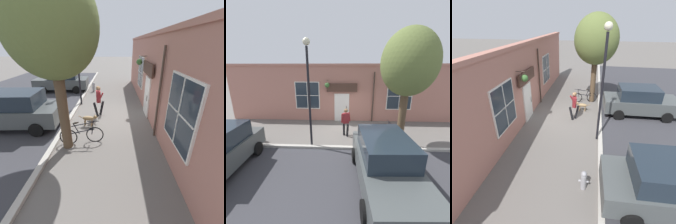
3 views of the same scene
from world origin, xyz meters
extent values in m
plane|color=#66605B|center=(0.00, 0.00, 0.00)|extent=(90.00, 90.00, 0.00)
cube|color=#B2ADA3|center=(2.00, 0.00, 0.06)|extent=(0.20, 28.00, 0.12)
cube|color=#B27566|center=(-2.35, 0.00, 2.02)|extent=(0.30, 18.00, 4.05)
cube|color=#B27566|center=(-2.35, 0.00, 4.13)|extent=(0.42, 18.00, 0.16)
cube|color=white|center=(-2.18, -0.44, 1.05)|extent=(0.10, 1.10, 2.10)
cube|color=#232D38|center=(-2.15, -0.44, 1.00)|extent=(0.03, 0.90, 1.90)
cylinder|color=#47382D|center=(-2.09, -0.09, 1.05)|extent=(0.03, 0.03, 0.30)
cube|color=#4C3328|center=(-2.08, -0.44, 2.55)|extent=(0.08, 2.20, 0.60)
cylinder|color=#47382D|center=(-2.12, 1.84, 1.82)|extent=(0.09, 0.09, 3.64)
cylinder|color=#47382D|center=(-1.96, -1.47, 3.07)|extent=(0.44, 0.04, 0.04)
cylinder|color=#47382D|center=(-1.78, -1.47, 2.89)|extent=(0.01, 0.01, 0.34)
cone|color=#2D2823|center=(-1.78, -1.47, 2.67)|extent=(0.32, 0.32, 0.18)
sphere|color=#3D6B33|center=(-1.78, -1.47, 2.76)|extent=(0.34, 0.34, 0.34)
cube|color=white|center=(-2.18, -3.00, 1.95)|extent=(0.08, 1.82, 2.02)
cube|color=#232D38|center=(-2.15, -3.00, 1.95)|extent=(0.03, 1.70, 1.90)
cube|color=white|center=(-2.13, -3.00, 1.95)|extent=(0.04, 0.04, 1.90)
cube|color=white|center=(-2.13, -3.00, 1.95)|extent=(0.04, 1.70, 0.04)
cube|color=white|center=(-2.18, 3.73, 1.95)|extent=(0.08, 1.82, 2.02)
cube|color=#232D38|center=(-2.15, 3.73, 1.95)|extent=(0.03, 1.70, 1.90)
cube|color=white|center=(-2.13, 3.73, 1.95)|extent=(0.04, 0.04, 1.90)
cube|color=white|center=(-2.13, 3.73, 1.95)|extent=(0.04, 1.70, 0.04)
cylinder|color=black|center=(0.34, -0.25, 0.41)|extent=(0.31, 0.18, 0.82)
cylinder|color=black|center=(0.64, -0.04, 0.41)|extent=(0.31, 0.18, 0.82)
cube|color=maroon|center=(0.49, -0.14, 1.11)|extent=(0.27, 0.37, 0.59)
sphere|color=#936B4C|center=(0.47, -0.15, 1.56)|extent=(0.22, 0.22, 0.22)
sphere|color=brown|center=(0.50, -0.14, 1.58)|extent=(0.21, 0.21, 0.21)
cylinder|color=maroon|center=(0.57, -0.36, 1.13)|extent=(0.17, 0.11, 0.57)
cylinder|color=maroon|center=(0.35, 0.07, 1.15)|extent=(0.34, 0.14, 0.52)
ellipsoid|color=#997A51|center=(0.90, 1.01, 0.40)|extent=(0.59, 0.29, 0.21)
cylinder|color=#997A51|center=(0.72, 0.95, 0.15)|extent=(0.06, 0.06, 0.30)
cylinder|color=#997A51|center=(0.73, 1.09, 0.15)|extent=(0.06, 0.06, 0.30)
cylinder|color=#997A51|center=(1.06, 0.92, 0.15)|extent=(0.06, 0.06, 0.30)
cylinder|color=#997A51|center=(1.07, 1.06, 0.15)|extent=(0.06, 0.06, 0.30)
sphere|color=#997A51|center=(0.55, 1.04, 0.48)|extent=(0.18, 0.18, 0.18)
cone|color=#997A51|center=(0.44, 1.05, 0.46)|extent=(0.11, 0.10, 0.09)
cone|color=#997A51|center=(0.56, 0.99, 0.56)|extent=(0.06, 0.06, 0.07)
cone|color=#997A51|center=(0.57, 1.09, 0.56)|extent=(0.06, 0.06, 0.07)
cylinder|color=#997A51|center=(1.26, 0.97, 0.45)|extent=(0.21, 0.06, 0.14)
cylinder|color=brown|center=(1.43, 2.67, 1.59)|extent=(0.36, 0.36, 3.17)
ellipsoid|color=olive|center=(1.43, 2.67, 4.14)|extent=(2.76, 2.49, 3.04)
sphere|color=olive|center=(1.53, 2.64, 3.65)|extent=(1.87, 1.87, 1.87)
torus|color=black|center=(0.41, 2.34, 0.33)|extent=(0.71, 0.07, 0.70)
torus|color=black|center=(1.43, 2.53, 0.33)|extent=(0.71, 0.07, 0.70)
cylinder|color=black|center=(0.92, 2.44, 0.53)|extent=(0.98, 0.22, 0.18)
cylinder|color=black|center=(1.10, 2.47, 0.67)|extent=(0.22, 0.07, 0.48)
cylinder|color=black|center=(0.87, 2.43, 0.85)|extent=(0.82, 0.18, 0.15)
cylinder|color=black|center=(0.49, 2.36, 0.65)|extent=(0.12, 0.06, 0.58)
cylinder|color=black|center=(0.45, 2.35, 0.95)|extent=(0.46, 0.05, 0.03)
ellipsoid|color=black|center=(1.10, 2.47, 0.93)|extent=(0.26, 0.14, 0.09)
cube|color=#474C4C|center=(4.09, -5.06, 0.69)|extent=(4.37, 1.94, 0.76)
cube|color=#1E2833|center=(3.88, -5.07, 1.41)|extent=(2.30, 1.64, 0.68)
cylinder|color=black|center=(5.39, -4.13, 0.31)|extent=(0.63, 0.21, 0.62)
cylinder|color=black|center=(5.46, -5.89, 0.31)|extent=(0.63, 0.21, 0.62)
cylinder|color=black|center=(2.72, -4.24, 0.31)|extent=(0.63, 0.21, 0.62)
cylinder|color=black|center=(2.80, -6.00, 0.31)|extent=(0.63, 0.21, 0.62)
cube|color=#474C4C|center=(4.36, 1.17, 0.69)|extent=(4.37, 1.94, 0.76)
cube|color=#1E2833|center=(4.14, 1.16, 1.41)|extent=(2.30, 1.64, 0.68)
cylinder|color=black|center=(5.73, 0.34, 0.31)|extent=(0.63, 0.21, 0.62)
cylinder|color=black|center=(2.99, 1.99, 0.31)|extent=(0.63, 0.21, 0.62)
cylinder|color=black|center=(3.06, 0.23, 0.31)|extent=(0.63, 0.21, 0.62)
cylinder|color=black|center=(1.84, -1.90, 2.41)|extent=(0.11, 0.11, 4.83)
sphere|color=beige|center=(1.84, -1.90, 5.01)|extent=(0.32, 0.32, 0.32)
cylinder|color=#99999E|center=(1.39, -4.89, 0.31)|extent=(0.20, 0.20, 0.62)
sphere|color=#99999E|center=(1.39, -4.89, 0.67)|extent=(0.20, 0.20, 0.20)
cylinder|color=#99999E|center=(1.51, -4.89, 0.34)|extent=(0.10, 0.07, 0.07)
cylinder|color=#99999E|center=(1.27, -4.89, 0.34)|extent=(0.10, 0.07, 0.07)
camera|label=1|loc=(-0.37, 7.48, 3.66)|focal=24.00mm
camera|label=2|loc=(8.74, -0.20, 3.92)|focal=24.00mm
camera|label=3|loc=(1.45, -9.10, 5.19)|focal=28.00mm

